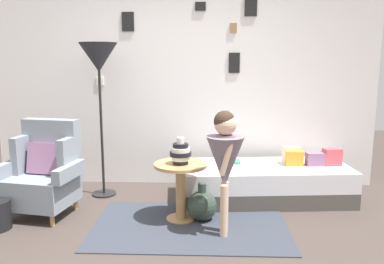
# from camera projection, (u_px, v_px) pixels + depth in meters

# --- Properties ---
(ground_plane) EXTENTS (12.00, 12.00, 0.00)m
(ground_plane) POSITION_uv_depth(u_px,v_px,m) (169.00, 253.00, 3.25)
(ground_plane) COLOR #423833
(gallery_wall) EXTENTS (4.80, 0.12, 2.60)m
(gallery_wall) POSITION_uv_depth(u_px,v_px,m) (183.00, 83.00, 4.93)
(gallery_wall) COLOR silver
(gallery_wall) RESTS_ON ground
(rug) EXTENTS (1.86, 1.19, 0.01)m
(rug) POSITION_uv_depth(u_px,v_px,m) (190.00, 225.00, 3.78)
(rug) COLOR #333842
(rug) RESTS_ON ground
(armchair) EXTENTS (0.83, 0.68, 0.97)m
(armchair) POSITION_uv_depth(u_px,v_px,m) (45.00, 172.00, 4.04)
(armchair) COLOR tan
(armchair) RESTS_ON ground
(daybed) EXTENTS (1.96, 0.96, 0.40)m
(daybed) POSITION_uv_depth(u_px,v_px,m) (264.00, 182.00, 4.48)
(daybed) COLOR #4C4742
(daybed) RESTS_ON ground
(pillow_head) EXTENTS (0.21, 0.15, 0.19)m
(pillow_head) POSITION_uv_depth(u_px,v_px,m) (332.00, 157.00, 4.44)
(pillow_head) COLOR #D64C56
(pillow_head) RESTS_ON daybed
(pillow_mid) EXTENTS (0.22, 0.13, 0.15)m
(pillow_mid) POSITION_uv_depth(u_px,v_px,m) (316.00, 159.00, 4.44)
(pillow_mid) COLOR gray
(pillow_mid) RESTS_ON daybed
(pillow_back) EXTENTS (0.19, 0.12, 0.17)m
(pillow_back) POSITION_uv_depth(u_px,v_px,m) (294.00, 158.00, 4.44)
(pillow_back) COLOR orange
(pillow_back) RESTS_ON daybed
(pillow_extra) EXTENTS (0.22, 0.16, 0.20)m
(pillow_extra) POSITION_uv_depth(u_px,v_px,m) (292.00, 155.00, 4.52)
(pillow_extra) COLOR beige
(pillow_extra) RESTS_ON daybed
(side_table) EXTENTS (0.53, 0.53, 0.58)m
(side_table) POSITION_uv_depth(u_px,v_px,m) (181.00, 180.00, 3.86)
(side_table) COLOR tan
(side_table) RESTS_ON ground
(vase_striped) EXTENTS (0.21, 0.21, 0.26)m
(vase_striped) POSITION_uv_depth(u_px,v_px,m) (181.00, 153.00, 3.79)
(vase_striped) COLOR black
(vase_striped) RESTS_ON side_table
(floor_lamp) EXTENTS (0.43, 0.43, 1.77)m
(floor_lamp) POSITION_uv_depth(u_px,v_px,m) (99.00, 63.00, 4.39)
(floor_lamp) COLOR black
(floor_lamp) RESTS_ON ground
(person_child) EXTENTS (0.34, 0.34, 1.15)m
(person_child) POSITION_uv_depth(u_px,v_px,m) (225.00, 157.00, 3.46)
(person_child) COLOR #D8AD8E
(person_child) RESTS_ON ground
(book_on_daybed) EXTENTS (0.22, 0.16, 0.03)m
(book_on_daybed) POSITION_uv_depth(u_px,v_px,m) (231.00, 162.00, 4.56)
(book_on_daybed) COLOR #3B9365
(book_on_daybed) RESTS_ON daybed
(demijohn_near) EXTENTS (0.30, 0.30, 0.38)m
(demijohn_near) POSITION_uv_depth(u_px,v_px,m) (202.00, 205.00, 3.89)
(demijohn_near) COLOR #2D3D33
(demijohn_near) RESTS_ON ground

